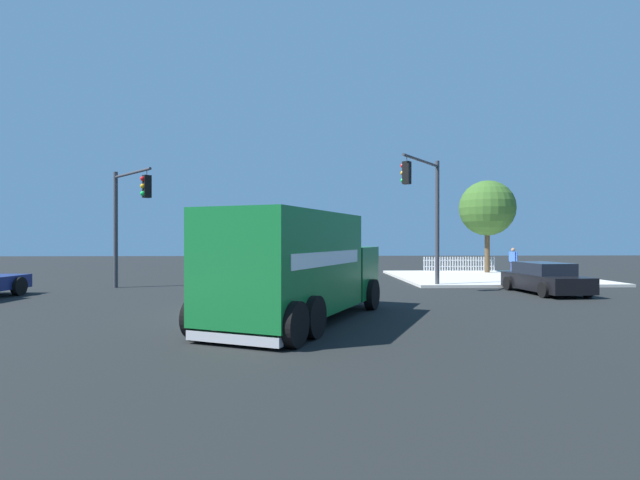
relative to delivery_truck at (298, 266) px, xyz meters
The scene contains 9 objects.
ground_plane 2.92m from the delivery_truck, 61.79° to the right, with size 100.00×100.00×0.00m, color black.
sidewalk_corner_near 18.07m from the delivery_truck, 127.44° to the right, with size 10.42×10.42×0.14m, color beige.
delivery_truck is the anchor object (origin of this frame).
traffic_light_primary 10.74m from the delivery_truck, 124.50° to the right, with size 2.48×3.29×5.94m.
traffic_light_secondary 12.11m from the delivery_truck, 48.62° to the right, with size 2.68×3.09×5.51m.
sedan_black 12.46m from the delivery_truck, 147.34° to the right, with size 2.27×4.41×1.31m.
pedestrian_near_corner 19.39m from the delivery_truck, 130.76° to the right, with size 0.38×0.44×1.65m.
picket_fence_run 22.18m from the delivery_truck, 119.61° to the right, with size 4.96×0.05×0.95m.
shade_tree_near 21.49m from the delivery_truck, 124.91° to the right, with size 3.58×3.58×5.97m.
Camera 1 is at (-1.24, 15.64, 2.33)m, focal length 27.19 mm.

